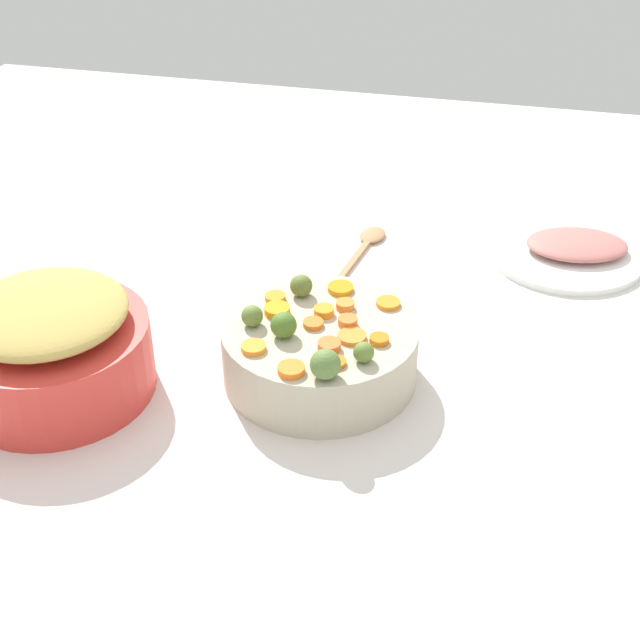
{
  "coord_description": "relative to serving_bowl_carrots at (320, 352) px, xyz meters",
  "views": [
    {
      "loc": [
        0.99,
        0.21,
        0.81
      ],
      "look_at": [
        -0.02,
        -0.02,
        0.12
      ],
      "focal_mm": 50.28,
      "sensor_mm": 36.0,
      "label": 1
    }
  ],
  "objects": [
    {
      "name": "carrot_slice_4",
      "position": [
        -0.02,
        -0.07,
        0.05
      ],
      "size": [
        0.04,
        0.04,
        0.01
      ],
      "primitive_type": "cylinder",
      "rotation": [
        0.0,
        0.0,
        1.73
      ],
      "color": "orange",
      "rests_on": "serving_bowl_carrots"
    },
    {
      "name": "carrot_slice_8",
      "position": [
        -0.01,
        0.04,
        0.05
      ],
      "size": [
        0.04,
        0.04,
        0.01
      ],
      "primitive_type": "cylinder",
      "rotation": [
        0.0,
        0.0,
        2.07
      ],
      "color": "orange",
      "rests_on": "serving_bowl_carrots"
    },
    {
      "name": "carrot_slice_2",
      "position": [
        0.05,
        0.02,
        0.05
      ],
      "size": [
        0.04,
        0.04,
        0.01
      ],
      "primitive_type": "cylinder",
      "rotation": [
        0.0,
        0.0,
        2.31
      ],
      "color": "orange",
      "rests_on": "serving_bowl_carrots"
    },
    {
      "name": "carrot_slice_10",
      "position": [
        0.02,
        0.09,
        0.05
      ],
      "size": [
        0.04,
        0.04,
        0.01
      ],
      "primitive_type": "cylinder",
      "rotation": [
        0.0,
        0.0,
        5.73
      ],
      "color": "orange",
      "rests_on": "serving_bowl_carrots"
    },
    {
      "name": "brussels_sprout_1",
      "position": [
        -0.07,
        -0.05,
        0.06
      ],
      "size": [
        0.03,
        0.03,
        0.03
      ],
      "primitive_type": "sphere",
      "color": "#5D6F30",
      "rests_on": "serving_bowl_carrots"
    },
    {
      "name": "carrot_slice_0",
      "position": [
        0.08,
        0.04,
        0.05
      ],
      "size": [
        0.03,
        0.03,
        0.01
      ],
      "primitive_type": "cylinder",
      "rotation": [
        0.0,
        0.0,
        5.03
      ],
      "color": "orange",
      "rests_on": "serving_bowl_carrots"
    },
    {
      "name": "carrot_slice_5",
      "position": [
        -0.05,
        0.02,
        0.05
      ],
      "size": [
        0.04,
        0.04,
        0.01
      ],
      "primitive_type": "cylinder",
      "rotation": [
        0.0,
        0.0,
        2.06
      ],
      "color": "orange",
      "rests_on": "serving_bowl_carrots"
    },
    {
      "name": "wooden_spoon",
      "position": [
        -0.37,
        -0.01,
        -0.04
      ],
      "size": [
        0.31,
        0.08,
        0.01
      ],
      "color": "tan",
      "rests_on": "tabletop"
    },
    {
      "name": "carrot_slice_3",
      "position": [
        -0.03,
        -0.0,
        0.05
      ],
      "size": [
        0.04,
        0.04,
        0.01
      ],
      "primitive_type": "cylinder",
      "rotation": [
        0.0,
        0.0,
        2.68
      ],
      "color": "orange",
      "rests_on": "serving_bowl_carrots"
    },
    {
      "name": "ham_slice_main",
      "position": [
        -0.44,
        0.36,
        -0.02
      ],
      "size": [
        0.16,
        0.2,
        0.03
      ],
      "primitive_type": "ellipsoid",
      "rotation": [
        0.0,
        0.0,
        1.78
      ],
      "color": "#C16E67",
      "rests_on": "ham_plate"
    },
    {
      "name": "ham_plate",
      "position": [
        -0.44,
        0.34,
        -0.04
      ],
      "size": [
        0.28,
        0.28,
        0.01
      ],
      "primitive_type": "cylinder",
      "color": "white",
      "rests_on": "tabletop"
    },
    {
      "name": "brussels_sprout_4",
      "position": [
        0.02,
        -0.09,
        0.06
      ],
      "size": [
        0.03,
        0.03,
        0.03
      ],
      "primitive_type": "sphere",
      "color": "olive",
      "rests_on": "serving_bowl_carrots"
    },
    {
      "name": "brussels_sprout_2",
      "position": [
        0.11,
        0.03,
        0.06
      ],
      "size": [
        0.04,
        0.04,
        0.04
      ],
      "primitive_type": "sphere",
      "color": "#5A7A3A",
      "rests_on": "serving_bowl_carrots"
    },
    {
      "name": "carrot_slice_11",
      "position": [
        0.08,
        -0.07,
        0.05
      ],
      "size": [
        0.04,
        0.04,
        0.01
      ],
      "primitive_type": "cylinder",
      "rotation": [
        0.0,
        0.0,
        1.97
      ],
      "color": "orange",
      "rests_on": "serving_bowl_carrots"
    },
    {
      "name": "brussels_sprout_0",
      "position": [
        0.07,
        0.07,
        0.06
      ],
      "size": [
        0.03,
        0.03,
        0.03
      ],
      "primitive_type": "sphere",
      "color": "olive",
      "rests_on": "serving_bowl_carrots"
    },
    {
      "name": "carrot_slice_7",
      "position": [
        -0.05,
        -0.08,
        0.05
      ],
      "size": [
        0.04,
        0.04,
        0.01
      ],
      "primitive_type": "cylinder",
      "rotation": [
        0.0,
        0.0,
        0.59
      ],
      "color": "orange",
      "rests_on": "serving_bowl_carrots"
    },
    {
      "name": "carrot_slice_13",
      "position": [
        0.02,
        0.05,
        0.05
      ],
      "size": [
        0.04,
        0.04,
        0.01
      ],
      "primitive_type": "cylinder",
      "rotation": [
        0.0,
        0.0,
        3.19
      ],
      "color": "orange",
      "rests_on": "serving_bowl_carrots"
    },
    {
      "name": "metal_pot",
      "position": [
        0.11,
        -0.36,
        0.01
      ],
      "size": [
        0.28,
        0.28,
        0.11
      ],
      "primitive_type": "cylinder",
      "color": "red",
      "rests_on": "tabletop"
    },
    {
      "name": "stuffing_mound",
      "position": [
        0.11,
        -0.36,
        0.09
      ],
      "size": [
        0.23,
        0.23,
        0.05
      ],
      "primitive_type": "ellipsoid",
      "color": "tan",
      "rests_on": "metal_pot"
    },
    {
      "name": "carrot_slice_9",
      "position": [
        0.11,
        -0.01,
        0.05
      ],
      "size": [
        0.05,
        0.05,
        0.01
      ],
      "primitive_type": "cylinder",
      "rotation": [
        0.0,
        0.0,
        3.48
      ],
      "color": "orange",
      "rests_on": "serving_bowl_carrots"
    },
    {
      "name": "serving_bowl_carrots",
      "position": [
        0.0,
        0.0,
        0.0
      ],
      "size": [
        0.28,
        0.28,
        0.09
      ],
      "primitive_type": "cylinder",
      "color": "#BBB39A",
      "rests_on": "tabletop"
    },
    {
      "name": "carrot_slice_1",
      "position": [
        0.0,
        -0.01,
        0.05
      ],
      "size": [
        0.04,
        0.04,
        0.01
      ],
      "primitive_type": "cylinder",
      "rotation": [
        0.0,
        0.0,
        4.33
      ],
      "color": "orange",
      "rests_on": "serving_bowl_carrots"
    },
    {
      "name": "tabletop",
      "position": [
        0.02,
        0.02,
        -0.05
      ],
      "size": [
        2.4,
        2.4,
        0.02
      ],
      "primitive_type": "cube",
      "color": "silver",
      "rests_on": "ground"
    },
    {
      "name": "brussels_sprout_3",
      "position": [
        0.04,
        -0.04,
        0.06
      ],
      "size": [
        0.04,
        0.04,
        0.04
      ],
      "primitive_type": "sphere",
      "color": "#4A7226",
      "rests_on": "serving_bowl_carrots"
    },
    {
      "name": "carrot_slice_6",
      "position": [
        -0.07,
        0.08,
        0.05
      ],
      "size": [
        0.04,
        0.04,
        0.01
      ],
      "primitive_type": "cylinder",
      "rotation": [
        0.0,
        0.0,
        1.28
      ],
      "color": "orange",
      "rests_on": "serving_bowl_carrots"
    },
    {
      "name": "carrot_slice_12",
      "position": [
        -0.1,
        0.01,
        0.05
      ],
      "size": [
        0.05,
        0.05,
        0.01
      ],
      "primitive_type": "cylinder",
      "rotation": [
        0.0,
        0.0,
        4.41
      ],
      "color": "orange",
      "rests_on": "serving_bowl_carrots"
    }
  ]
}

